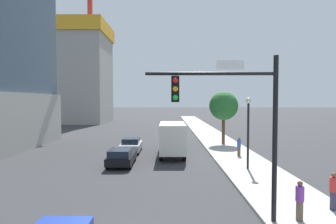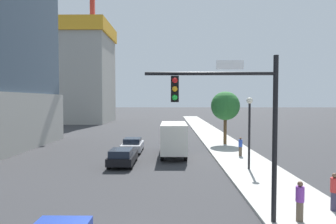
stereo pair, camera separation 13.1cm
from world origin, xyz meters
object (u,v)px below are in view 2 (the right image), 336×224
traffic_light_pole (233,111)px  street_tree (225,106)px  street_lamp (249,122)px  construction_building (81,68)px  car_silver (133,145)px  pedestrian_purple_shirt (300,201)px  pedestrian_blue_shirt (240,146)px  car_black (123,157)px  pedestrian_red_shirt (334,191)px  box_truck (174,137)px

traffic_light_pole → street_tree: 21.14m
street_lamp → traffic_light_pole: bearing=-109.3°
construction_building → car_silver: construction_building is taller
traffic_light_pole → pedestrian_purple_shirt: (2.78, 0.07, -3.71)m
pedestrian_blue_shirt → traffic_light_pole: bearing=-105.1°
car_black → pedestrian_purple_shirt: bearing=-49.2°
traffic_light_pole → pedestrian_red_shirt: traffic_light_pole is taller
construction_building → box_truck: size_ratio=4.10×
car_black → box_truck: bearing=45.1°
traffic_light_pole → pedestrian_red_shirt: size_ratio=3.96×
construction_building → car_silver: (17.08, -38.39, -11.98)m
street_lamp → pedestrian_purple_shirt: size_ratio=3.12×
traffic_light_pole → car_silver: (-6.30, 16.42, -4.01)m
pedestrian_purple_shirt → street_lamp: bearing=87.7°
street_tree → box_truck: size_ratio=0.80×
street_lamp → car_silver: size_ratio=1.29×
street_tree → box_truck: 8.98m
street_lamp → car_silver: (-9.45, 7.45, -2.90)m
car_silver → car_black: bearing=-90.0°
car_black → pedestrian_blue_shirt: size_ratio=2.53×
street_tree → pedestrian_purple_shirt: size_ratio=3.61×
construction_building → street_lamp: size_ratio=5.93×
street_lamp → car_silver: street_lamp is taller
car_black → pedestrian_red_shirt: bearing=-40.1°
construction_building → traffic_light_pole: bearing=-66.9°
traffic_light_pole → box_truck: (-2.26, 14.66, -2.98)m
car_silver → pedestrian_purple_shirt: (9.09, -16.36, 0.30)m
car_black → pedestrian_purple_shirt: (9.09, -10.53, 0.29)m
construction_building → pedestrian_red_shirt: 61.70m
pedestrian_red_shirt → box_truck: bearing=117.8°
street_tree → pedestrian_red_shirt: 19.95m
pedestrian_red_shirt → pedestrian_blue_shirt: bearing=95.1°
construction_building → car_black: bearing=-68.9°
car_black → pedestrian_blue_shirt: (10.02, 3.21, 0.30)m
traffic_light_pole → car_silver: traffic_light_pole is taller
box_truck → pedestrian_purple_shirt: bearing=-70.9°
box_truck → pedestrian_blue_shirt: 6.08m
pedestrian_red_shirt → pedestrian_blue_shirt: pedestrian_red_shirt is taller
traffic_light_pole → pedestrian_blue_shirt: 14.76m
car_silver → pedestrian_red_shirt: (11.14, -15.22, 0.33)m
traffic_light_pole → pedestrian_purple_shirt: size_ratio=4.09×
pedestrian_blue_shirt → car_silver: bearing=165.3°
pedestrian_red_shirt → construction_building: bearing=117.8°
traffic_light_pole → box_truck: bearing=98.8°
street_lamp → car_black: 10.01m
pedestrian_blue_shirt → construction_building: bearing=123.5°
traffic_light_pole → car_silver: size_ratio=1.68×
car_black → traffic_light_pole: bearing=-59.2°
traffic_light_pole → street_lamp: size_ratio=1.31×
traffic_light_pole → car_black: bearing=120.8°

